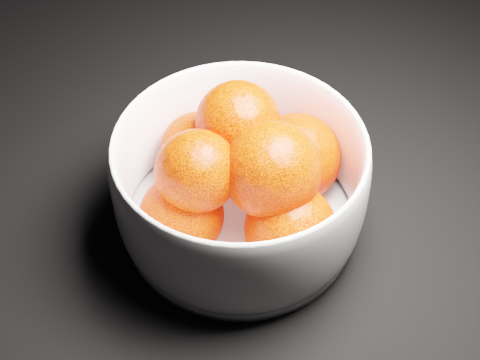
{
  "coord_description": "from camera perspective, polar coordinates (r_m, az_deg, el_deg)",
  "views": [
    {
      "loc": [
        0.27,
        -0.19,
        0.51
      ],
      "look_at": [
        0.25,
        0.22,
        0.06
      ],
      "focal_mm": 50.0,
      "sensor_mm": 36.0,
      "label": 1
    }
  ],
  "objects": [
    {
      "name": "bowl",
      "position": [
        0.61,
        -0.0,
        -0.36
      ],
      "size": [
        0.23,
        0.23,
        0.11
      ],
      "rotation": [
        0.0,
        0.0,
        0.2
      ],
      "color": "white",
      "rests_on": "ground"
    },
    {
      "name": "orange_pile",
      "position": [
        0.6,
        0.61,
        0.59
      ],
      "size": [
        0.18,
        0.17,
        0.13
      ],
      "color": "#FF2908",
      "rests_on": "bowl"
    }
  ]
}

